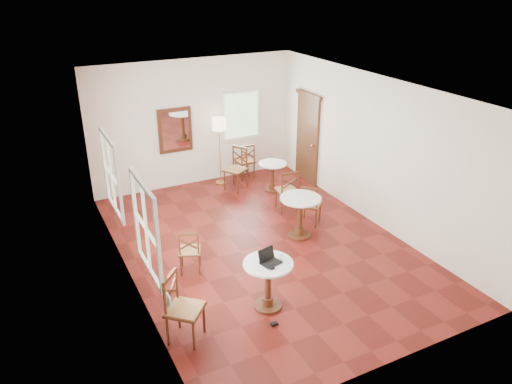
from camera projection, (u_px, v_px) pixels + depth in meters
ground at (263, 246)px, 9.45m from camera, size 7.00×7.00×0.00m
room_shell at (254, 148)px, 8.87m from camera, size 5.02×7.02×3.01m
cafe_table_near at (268, 280)px, 7.54m from camera, size 0.76×0.76×0.80m
cafe_table_mid at (300, 213)px, 9.58m from camera, size 0.79×0.79×0.84m
cafe_table_back at (273, 173)px, 11.65m from camera, size 0.65×0.65×0.69m
chair_near_a at (190, 251)px, 8.49m from camera, size 0.50×0.50×0.83m
chair_near_b at (183, 308)px, 6.89m from camera, size 0.67×0.67×1.03m
chair_mid_a at (287, 190)px, 10.65m from camera, size 0.49×0.49×0.94m
chair_mid_b at (310, 204)px, 10.10m from camera, size 0.57×0.57×0.88m
chair_back_a at (245, 161)px, 12.35m from camera, size 0.43×0.43×0.90m
chair_back_b at (236, 169)px, 11.71m from camera, size 0.64×0.64×1.02m
floor_lamp at (219, 129)px, 11.64m from camera, size 0.32×0.32×1.65m
laptop at (269, 259)px, 7.41m from camera, size 0.34×0.31×0.21m
mouse at (272, 268)px, 7.25m from camera, size 0.10×0.07×0.04m
navy_mug at (262, 259)px, 7.42m from camera, size 0.11×0.08×0.09m
water_glass at (282, 258)px, 7.45m from camera, size 0.06×0.06×0.10m
power_adapter at (274, 324)px, 7.34m from camera, size 0.11×0.06×0.04m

